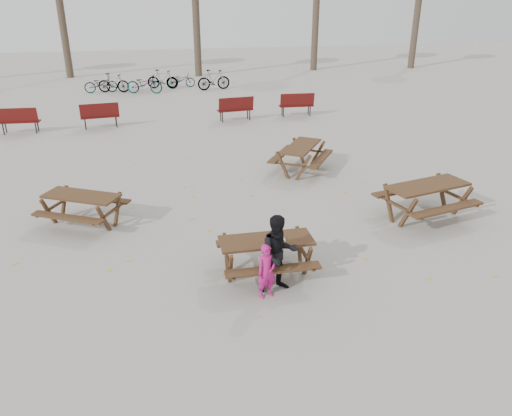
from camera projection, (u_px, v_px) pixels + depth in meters
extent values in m
plane|color=gray|center=(266.00, 274.00, 9.90)|extent=(80.00, 80.00, 0.00)
cube|color=#3C2016|center=(266.00, 240.00, 9.59)|extent=(1.80, 0.70, 0.05)
cube|color=#3C2016|center=(273.00, 270.00, 9.18)|extent=(1.80, 0.25, 0.05)
cube|color=#3C2016|center=(260.00, 240.00, 10.25)|extent=(1.80, 0.25, 0.05)
cylinder|color=#3C2016|center=(231.00, 270.00, 9.34)|extent=(0.08, 0.08, 0.73)
cylinder|color=#3C2016|center=(226.00, 254.00, 9.88)|extent=(0.08, 0.08, 0.73)
cylinder|color=#3C2016|center=(307.00, 262.00, 9.62)|extent=(0.08, 0.08, 0.73)
cylinder|color=#3C2016|center=(299.00, 247.00, 10.15)|extent=(0.08, 0.08, 0.73)
cube|color=silver|center=(280.00, 240.00, 9.53)|extent=(0.18, 0.11, 0.03)
ellipsoid|color=tan|center=(280.00, 238.00, 9.51)|extent=(0.14, 0.06, 0.05)
cylinder|color=silver|center=(267.00, 240.00, 9.39)|extent=(0.06, 0.06, 0.15)
cylinder|color=#DE510B|center=(267.00, 241.00, 9.40)|extent=(0.07, 0.07, 0.05)
cylinder|color=white|center=(267.00, 236.00, 9.36)|extent=(0.03, 0.03, 0.02)
imported|color=#BC1771|center=(267.00, 271.00, 8.98)|extent=(0.44, 0.36, 1.06)
imported|color=black|center=(279.00, 254.00, 9.10)|extent=(0.80, 0.66, 1.51)
imported|color=black|center=(101.00, 84.00, 26.79)|extent=(1.78, 0.81, 0.90)
imported|color=black|center=(113.00, 83.00, 26.76)|extent=(1.75, 0.85, 1.01)
imported|color=black|center=(144.00, 84.00, 26.56)|extent=(2.00, 1.10, 0.99)
imported|color=black|center=(163.00, 79.00, 27.76)|extent=(1.80, 0.96, 1.04)
imported|color=black|center=(181.00, 80.00, 28.25)|extent=(1.60, 0.72, 0.81)
imported|color=black|center=(214.00, 80.00, 27.45)|extent=(1.89, 0.83, 1.10)
cylinder|color=#382B21|center=(63.00, 24.00, 30.20)|extent=(0.44, 0.44, 6.30)
cylinder|color=#382B21|center=(197.00, 27.00, 30.82)|extent=(0.44, 0.44, 5.95)
cylinder|color=#382B21|center=(316.00, 18.00, 33.03)|extent=(0.44, 0.44, 6.65)
cylinder|color=#382B21|center=(415.00, 28.00, 34.13)|extent=(0.44, 0.44, 5.25)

